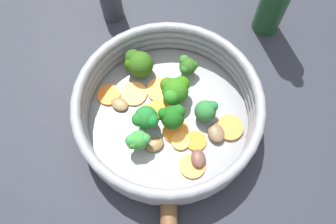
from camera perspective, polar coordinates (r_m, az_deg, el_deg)
The scene contains 26 objects.
ground_plane at distance 0.54m, azimuth 0.00°, elevation -1.13°, with size 4.00×4.00×0.00m, color #21232B.
skillet at distance 0.54m, azimuth 0.00°, elevation -0.90°, with size 0.27×0.27×0.01m, color gray.
skillet_rim_wall at distance 0.50m, azimuth 0.00°, elevation 0.74°, with size 0.29×0.29×0.06m.
skillet_rivet_left at distance 0.49m, azimuth -3.14°, elevation -14.26°, with size 0.01×0.01×0.01m, color gray.
skillet_rivet_right at distance 0.49m, azimuth 3.37°, elevation -14.21°, with size 0.01×0.01×0.01m, color gray.
carrot_slice_0 at distance 0.53m, azimuth 10.66°, elevation -2.68°, with size 0.04×0.04×0.01m, color orange.
carrot_slice_1 at distance 0.50m, azimuth 4.51°, elevation -9.22°, with size 0.04×0.04×0.00m, color orange.
carrot_slice_2 at distance 0.52m, azimuth 1.27°, elevation -3.35°, with size 0.04×0.04×0.00m, color orange.
carrot_slice_3 at distance 0.55m, azimuth -5.96°, elevation 3.19°, with size 0.04×0.04×0.00m, color #F99942.
carrot_slice_4 at distance 0.52m, azimuth 4.89°, elevation -5.04°, with size 0.03×0.03×0.00m, color orange.
carrot_slice_5 at distance 0.54m, azimuth -1.43°, elevation 0.60°, with size 0.04×0.04×0.00m, color orange.
carrot_slice_6 at distance 0.55m, azimuth -10.26°, elevation 2.95°, with size 0.04×0.04×0.00m, color orange.
carrot_slice_7 at distance 0.55m, azimuth -1.36°, elevation 3.83°, with size 0.05×0.05×0.00m, color orange.
carrot_slice_8 at distance 0.51m, azimuth 1.79°, elevation -5.28°, with size 0.03×0.03×0.01m, color #F99736.
carrot_slice_9 at distance 0.53m, azimuth -3.47°, elevation -0.39°, with size 0.04×0.04×0.01m, color orange.
broccoli_floret_0 at distance 0.55m, azimuth -5.22°, elevation 8.44°, with size 0.05×0.05×0.05m.
broccoli_floret_1 at distance 0.50m, azimuth -3.94°, elevation -1.05°, with size 0.04×0.04×0.05m.
broccoli_floret_2 at distance 0.49m, azimuth -5.33°, elevation -4.97°, with size 0.04×0.03×0.04m.
broccoli_floret_3 at distance 0.52m, azimuth 1.19°, elevation 3.83°, with size 0.05×0.05×0.05m.
broccoli_floret_4 at distance 0.52m, azimuth 6.69°, elevation 0.28°, with size 0.04×0.03×0.04m.
broccoli_floret_5 at distance 0.50m, azimuth 0.66°, elevation -0.83°, with size 0.04×0.04×0.05m.
broccoli_floret_6 at distance 0.55m, azimuth 3.40°, elevation 8.02°, with size 0.03×0.03×0.04m.
mushroom_piece_0 at distance 0.54m, azimuth -8.44°, elevation 1.35°, with size 0.03×0.02×0.01m, color brown.
mushroom_piece_1 at distance 0.50m, azimuth 5.28°, elevation -8.13°, with size 0.03×0.02×0.01m, color brown.
mushroom_piece_2 at distance 0.52m, azimuth 8.37°, elevation -3.61°, with size 0.03×0.03×0.01m, color brown.
mushroom_piece_3 at distance 0.51m, azimuth -2.35°, elevation -5.67°, with size 0.03×0.02×0.01m, color brown.
Camera 1 is at (-0.09, -0.19, 0.50)m, focal length 35.00 mm.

